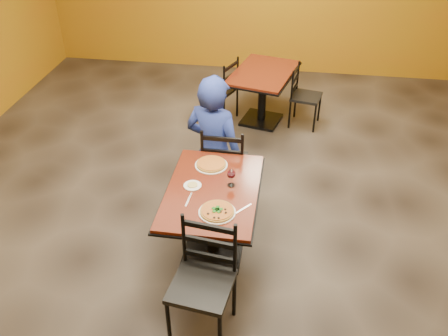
% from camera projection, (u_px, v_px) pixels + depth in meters
% --- Properties ---
extents(floor, '(7.00, 8.00, 0.01)m').
position_uv_depth(floor, '(222.00, 217.00, 5.02)').
color(floor, black).
rests_on(floor, ground).
extents(table_main, '(0.83, 1.23, 0.75)m').
position_uv_depth(table_main, '(213.00, 206.00, 4.29)').
color(table_main, maroon).
rests_on(table_main, floor).
extents(table_second, '(1.00, 1.27, 0.75)m').
position_uv_depth(table_second, '(263.00, 85.00, 6.42)').
color(table_second, maroon).
rests_on(table_second, floor).
extents(chair_main_near, '(0.51, 0.51, 1.00)m').
position_uv_depth(chair_main_near, '(201.00, 287.00, 3.60)').
color(chair_main_near, black).
rests_on(chair_main_near, floor).
extents(chair_main_far, '(0.45, 0.45, 0.98)m').
position_uv_depth(chair_main_far, '(225.00, 163.00, 4.99)').
color(chair_main_far, black).
rests_on(chair_main_far, floor).
extents(chair_second_left, '(0.53, 0.53, 0.89)m').
position_uv_depth(chair_second_left, '(219.00, 89.00, 6.55)').
color(chair_second_left, black).
rests_on(chair_second_left, floor).
extents(chair_second_right, '(0.45, 0.45, 0.84)m').
position_uv_depth(chair_second_right, '(306.00, 97.00, 6.42)').
color(chair_second_right, black).
rests_on(chair_second_right, floor).
extents(diner, '(0.77, 0.63, 1.38)m').
position_uv_depth(diner, '(214.00, 136.00, 5.06)').
color(diner, navy).
rests_on(diner, floor).
extents(plate_main, '(0.31, 0.31, 0.01)m').
position_uv_depth(plate_main, '(217.00, 212.00, 3.92)').
color(plate_main, white).
rests_on(plate_main, table_main).
extents(pizza_main, '(0.28, 0.28, 0.02)m').
position_uv_depth(pizza_main, '(217.00, 211.00, 3.91)').
color(pizza_main, maroon).
rests_on(pizza_main, plate_main).
extents(plate_far, '(0.31, 0.31, 0.01)m').
position_uv_depth(plate_far, '(211.00, 165.00, 4.49)').
color(plate_far, white).
rests_on(plate_far, table_main).
extents(pizza_far, '(0.28, 0.28, 0.02)m').
position_uv_depth(pizza_far, '(211.00, 164.00, 4.48)').
color(pizza_far, orange).
rests_on(pizza_far, plate_far).
extents(side_plate, '(0.16, 0.16, 0.01)m').
position_uv_depth(side_plate, '(193.00, 186.00, 4.22)').
color(side_plate, white).
rests_on(side_plate, table_main).
extents(dip, '(0.09, 0.09, 0.01)m').
position_uv_depth(dip, '(192.00, 185.00, 4.22)').
color(dip, tan).
rests_on(dip, side_plate).
extents(wine_glass, '(0.08, 0.08, 0.18)m').
position_uv_depth(wine_glass, '(231.00, 177.00, 4.18)').
color(wine_glass, white).
rests_on(wine_glass, table_main).
extents(fork, '(0.03, 0.19, 0.00)m').
position_uv_depth(fork, '(189.00, 199.00, 4.06)').
color(fork, silver).
rests_on(fork, table_main).
extents(knife, '(0.14, 0.17, 0.00)m').
position_uv_depth(knife, '(242.00, 209.00, 3.95)').
color(knife, silver).
rests_on(knife, table_main).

